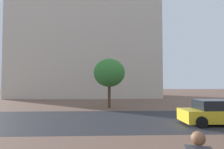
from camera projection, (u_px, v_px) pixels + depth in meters
ground_plane at (107, 119)px, 13.07m from camera, size 120.00×120.00×0.00m
street_asphalt_strip at (107, 120)px, 12.75m from camera, size 120.00×7.75×0.00m
landmark_building at (85, 40)px, 34.32m from camera, size 24.79×10.80×36.46m
car_yellow at (216, 113)px, 11.34m from camera, size 4.13×1.96×1.46m
tree_curb_far at (109, 73)px, 19.06m from camera, size 3.15×3.15×4.91m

